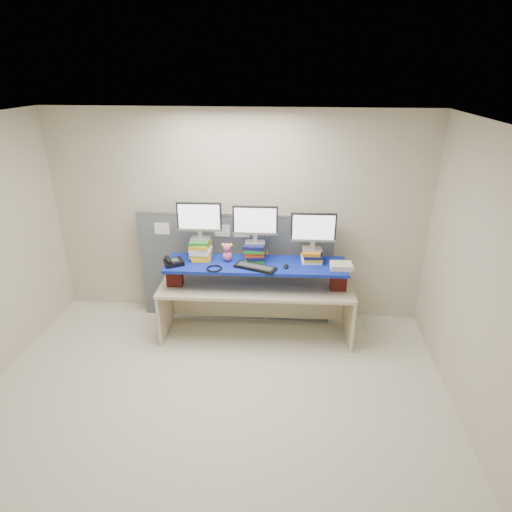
# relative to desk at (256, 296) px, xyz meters

# --- Properties ---
(room) EXTENTS (5.00, 4.00, 2.80)m
(room) POSITION_rel_desk_xyz_m (-0.33, -1.35, 0.81)
(room) COLOR beige
(room) RESTS_ON ground
(cubicle_partition) EXTENTS (2.60, 0.06, 1.53)m
(cubicle_partition) POSITION_rel_desk_xyz_m (-0.33, 0.43, 0.18)
(cubicle_partition) COLOR #4D545B
(cubicle_partition) RESTS_ON ground
(desk) EXTENTS (2.44, 0.80, 0.73)m
(desk) POSITION_rel_desk_xyz_m (0.00, 0.00, 0.00)
(desk) COLOR beige
(desk) RESTS_ON ground
(brick_pier_left) EXTENTS (0.20, 0.11, 0.26)m
(brick_pier_left) POSITION_rel_desk_xyz_m (-1.00, -0.09, 0.28)
(brick_pier_left) COLOR maroon
(brick_pier_left) RESTS_ON desk
(brick_pier_right) EXTENTS (0.20, 0.11, 0.26)m
(brick_pier_right) POSITION_rel_desk_xyz_m (1.01, -0.01, 0.28)
(brick_pier_right) COLOR maroon
(brick_pier_right) RESTS_ON desk
(blue_board) EXTENTS (2.22, 0.64, 0.04)m
(blue_board) POSITION_rel_desk_xyz_m (0.00, 0.00, 0.43)
(blue_board) COLOR navy
(blue_board) RESTS_ON brick_pier_left
(book_stack_left) EXTENTS (0.28, 0.30, 0.25)m
(book_stack_left) POSITION_rel_desk_xyz_m (-0.70, 0.09, 0.58)
(book_stack_left) COLOR gold
(book_stack_left) RESTS_ON blue_board
(book_stack_center) EXTENTS (0.27, 0.31, 0.22)m
(book_stack_center) POSITION_rel_desk_xyz_m (-0.03, 0.12, 0.57)
(book_stack_center) COLOR #1F7528
(book_stack_center) RESTS_ON blue_board
(book_stack_right) EXTENTS (0.27, 0.30, 0.15)m
(book_stack_right) POSITION_rel_desk_xyz_m (0.68, 0.15, 0.52)
(book_stack_right) COLOR white
(book_stack_right) RESTS_ON blue_board
(monitor_left) EXTENTS (0.54, 0.16, 0.47)m
(monitor_left) POSITION_rel_desk_xyz_m (-0.70, 0.09, 0.97)
(monitor_left) COLOR #97989C
(monitor_left) RESTS_ON book_stack_left
(monitor_center) EXTENTS (0.54, 0.16, 0.47)m
(monitor_center) POSITION_rel_desk_xyz_m (-0.02, 0.12, 0.94)
(monitor_center) COLOR #97989C
(monitor_center) RESTS_ON book_stack_center
(monitor_right) EXTENTS (0.54, 0.16, 0.47)m
(monitor_right) POSITION_rel_desk_xyz_m (0.68, 0.15, 0.86)
(monitor_right) COLOR #97989C
(monitor_right) RESTS_ON book_stack_right
(keyboard) EXTENTS (0.53, 0.32, 0.03)m
(keyboard) POSITION_rel_desk_xyz_m (0.01, -0.14, 0.47)
(keyboard) COLOR black
(keyboard) RESTS_ON blue_board
(mouse) EXTENTS (0.08, 0.12, 0.03)m
(mouse) POSITION_rel_desk_xyz_m (0.37, -0.08, 0.47)
(mouse) COLOR black
(mouse) RESTS_ON blue_board
(desk_phone) EXTENTS (0.28, 0.28, 0.09)m
(desk_phone) POSITION_rel_desk_xyz_m (-1.00, -0.13, 0.49)
(desk_phone) COLOR black
(desk_phone) RESTS_ON blue_board
(headset) EXTENTS (0.25, 0.25, 0.02)m
(headset) POSITION_rel_desk_xyz_m (-0.48, -0.21, 0.46)
(headset) COLOR black
(headset) RESTS_ON blue_board
(plush_toy) EXTENTS (0.14, 0.10, 0.23)m
(plush_toy) POSITION_rel_desk_xyz_m (-0.36, 0.04, 0.57)
(plush_toy) COLOR #DF5598
(plush_toy) RESTS_ON blue_board
(binder_stack) EXTENTS (0.28, 0.23, 0.06)m
(binder_stack) POSITION_rel_desk_xyz_m (1.02, -0.04, 0.48)
(binder_stack) COLOR beige
(binder_stack) RESTS_ON blue_board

